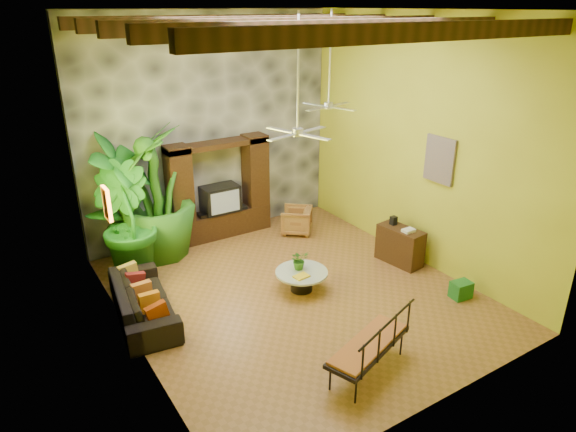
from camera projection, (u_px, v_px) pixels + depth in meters
ground at (294, 292)px, 9.76m from camera, size 7.00×7.00×0.00m
ceiling at (295, 10)px, 7.85m from camera, size 6.00×7.00×0.02m
back_wall at (209, 128)px, 11.53m from camera, size 6.00×0.02×5.00m
left_wall at (118, 199)px, 7.32m from camera, size 0.02×7.00×5.00m
right_wall at (419, 143)px, 10.29m from camera, size 0.02×7.00×5.00m
stone_accent_wall at (211, 128)px, 11.49m from camera, size 5.98×0.10×4.98m
ceiling_beams at (295, 25)px, 7.93m from camera, size 5.95×5.36×0.22m
entertainment_center at (220, 197)px, 11.84m from camera, size 2.40×0.55×2.30m
ceiling_fan_front at (298, 119)px, 8.05m from camera, size 1.28×1.28×1.86m
ceiling_fan_back at (329, 95)px, 10.19m from camera, size 1.28×1.28×1.86m
wall_art_mask at (107, 204)px, 8.27m from camera, size 0.06×0.32×0.55m
wall_art_painting at (440, 160)px, 9.88m from camera, size 0.06×0.70×0.90m
sofa at (143, 300)px, 8.89m from camera, size 1.17×2.35×0.66m
wicker_armchair at (297, 220)px, 12.21m from camera, size 0.97×0.96×0.63m
tall_plant_a at (124, 200)px, 10.42m from camera, size 1.74×1.72×2.78m
tall_plant_b at (125, 223)px, 9.94m from camera, size 1.48×1.60×2.32m
tall_plant_c at (155, 193)px, 10.68m from camera, size 2.10×2.10×2.87m
coffee_table at (302, 278)px, 9.75m from camera, size 1.00×1.00×0.40m
centerpiece_plant at (299, 260)px, 9.73m from camera, size 0.38×0.34×0.38m
yellow_tray at (301, 276)px, 9.49m from camera, size 0.30×0.23×0.03m
iron_bench at (372, 344)px, 7.40m from camera, size 1.67×1.07×0.57m
side_console at (400, 246)px, 10.76m from camera, size 0.57×1.03×0.78m
green_bin at (461, 290)px, 9.54m from camera, size 0.40×0.32×0.32m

